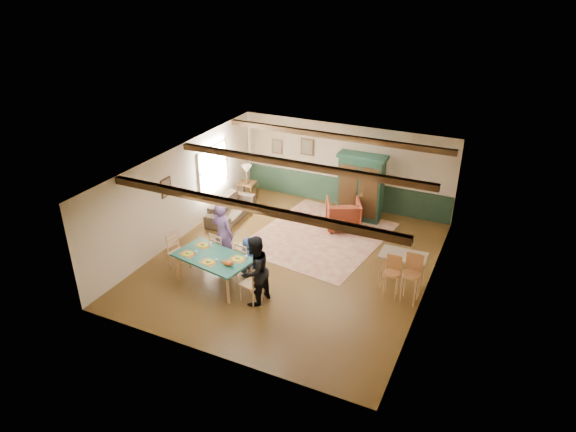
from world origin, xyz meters
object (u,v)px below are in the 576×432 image
at_px(person_man, 223,234).
at_px(sofa, 231,208).
at_px(armoire, 361,187).
at_px(armchair, 343,214).
at_px(bar_stool_left, 392,278).
at_px(bar_stool_right, 411,280).
at_px(dining_chair_end_right, 252,283).
at_px(counter_table, 402,271).
at_px(person_child, 248,256).
at_px(table_lamp, 247,174).
at_px(dining_chair_end_left, 179,252).
at_px(cat, 227,262).
at_px(person_woman, 255,271).
at_px(dining_table, 214,270).
at_px(dining_chair_far_left, 221,249).
at_px(dining_chair_far_right, 246,259).
at_px(end_table, 248,192).

height_order(person_man, sofa, person_man).
bearing_deg(armoire, armchair, -106.02).
bearing_deg(bar_stool_left, bar_stool_right, -2.67).
height_order(dining_chair_end_right, counter_table, dining_chair_end_right).
xyz_separation_m(person_child, table_lamp, (-2.23, 3.94, 0.43)).
relative_size(dining_chair_end_left, cat, 2.64).
distance_m(person_man, sofa, 2.87).
xyz_separation_m(person_woman, table_lamp, (-2.95, 4.92, 0.09)).
bearing_deg(person_child, sofa, -41.36).
xyz_separation_m(dining_chair_end_left, cat, (1.73, -0.42, 0.38)).
bearing_deg(dining_chair_end_left, counter_table, -62.97).
distance_m(dining_table, person_man, 1.06).
bearing_deg(counter_table, dining_chair_end_right, -145.90).
height_order(person_woman, table_lamp, person_woman).
relative_size(dining_table, person_child, 1.79).
xyz_separation_m(cat, armchair, (1.32, 4.40, -0.43)).
bearing_deg(dining_table, person_man, 106.32).
distance_m(person_man, armoire, 4.77).
bearing_deg(cat, person_woman, 8.13).
bearing_deg(cat, dining_chair_end_left, 176.63).
xyz_separation_m(person_child, armoire, (1.55, 4.28, 0.52)).
xyz_separation_m(person_child, counter_table, (3.66, 1.09, -0.07)).
relative_size(dining_chair_end_left, sofa, 0.48).
bearing_deg(dining_chair_far_left, bar_stool_right, -163.85).
height_order(dining_chair_far_right, person_child, person_child).
distance_m(armoire, bar_stool_right, 4.47).
relative_size(armoire, bar_stool_right, 1.72).
distance_m(dining_table, person_child, 0.94).
bearing_deg(person_woman, cat, -81.87).
height_order(sofa, bar_stool_right, bar_stool_right).
bearing_deg(dining_chair_end_left, bar_stool_left, -68.08).
height_order(person_woman, armoire, armoire).
xyz_separation_m(dining_chair_end_left, table_lamp, (-0.49, 4.48, 0.46)).
distance_m(dining_chair_end_left, end_table, 4.50).
height_order(dining_chair_far_left, armchair, dining_chair_far_left).
xyz_separation_m(end_table, bar_stool_right, (6.21, -3.38, 0.28)).
height_order(counter_table, bar_stool_right, bar_stool_right).
bearing_deg(person_woman, bar_stool_left, 128.86).
relative_size(dining_chair_far_right, table_lamp, 1.65).
relative_size(person_woman, armoire, 0.83).
bearing_deg(sofa, dining_chair_far_right, -147.02).
bearing_deg(dining_chair_far_right, counter_table, -152.00).
bearing_deg(cat, sofa, 130.31).
relative_size(sofa, counter_table, 1.88).
height_order(dining_table, cat, cat).
bearing_deg(end_table, armchair, -7.90).
xyz_separation_m(person_woman, armchair, (0.58, 4.43, -0.41)).
xyz_separation_m(armoire, counter_table, (2.11, -3.19, -0.58)).
height_order(dining_chair_far_right, bar_stool_left, bar_stool_left).
height_order(armoire, table_lamp, armoire).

